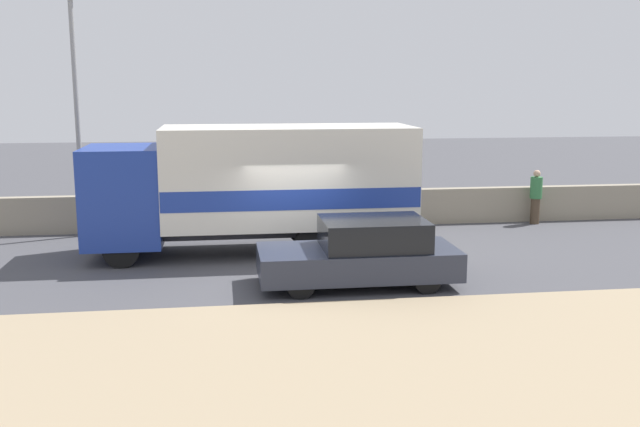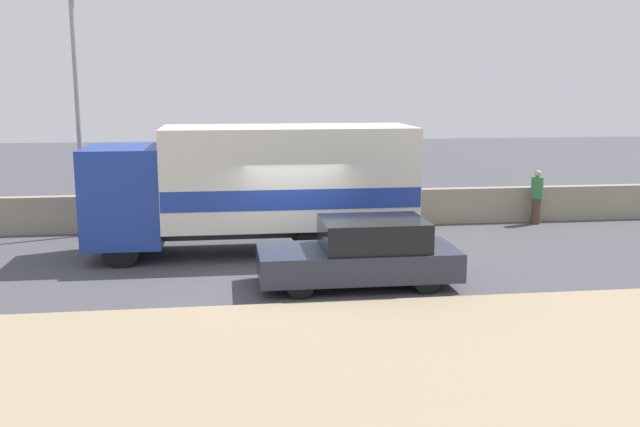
{
  "view_description": "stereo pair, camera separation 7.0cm",
  "coord_description": "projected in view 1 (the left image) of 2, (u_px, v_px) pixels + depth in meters",
  "views": [
    {
      "loc": [
        -1.78,
        -15.92,
        4.46
      ],
      "look_at": [
        0.56,
        0.89,
        1.33
      ],
      "focal_mm": 40.0,
      "sensor_mm": 36.0,
      "label": 1
    },
    {
      "loc": [
        -1.71,
        -15.93,
        4.46
      ],
      "look_at": [
        0.56,
        0.89,
        1.33
      ],
      "focal_mm": 40.0,
      "sensor_mm": 36.0,
      "label": 2
    }
  ],
  "objects": [
    {
      "name": "ground_plane",
      "position": [
        301.0,
        277.0,
        16.56
      ],
      "size": [
        80.0,
        80.0,
        0.0
      ],
      "primitive_type": "plane",
      "color": "#47474C"
    },
    {
      "name": "dirt_shoulder_foreground",
      "position": [
        340.0,
        368.0,
        11.23
      ],
      "size": [
        60.0,
        6.86,
        0.04
      ],
      "color": "#9E896B",
      "rests_on": "ground_plane"
    },
    {
      "name": "stone_wall_backdrop",
      "position": [
        280.0,
        210.0,
        22.16
      ],
      "size": [
        60.0,
        0.35,
        1.12
      ],
      "color": "gray",
      "rests_on": "ground_plane"
    },
    {
      "name": "street_lamp",
      "position": [
        76.0,
        97.0,
        20.3
      ],
      "size": [
        0.56,
        0.28,
        7.01
      ],
      "color": "gray",
      "rests_on": "ground_plane"
    },
    {
      "name": "box_truck",
      "position": [
        259.0,
        184.0,
        18.64
      ],
      "size": [
        8.43,
        2.61,
        3.34
      ],
      "rotation": [
        0.0,
        0.0,
        3.14
      ],
      "color": "navy",
      "rests_on": "ground_plane"
    },
    {
      "name": "car_hatchback",
      "position": [
        363.0,
        253.0,
        15.81
      ],
      "size": [
        4.4,
        1.89,
        1.49
      ],
      "rotation": [
        0.0,
        0.0,
        3.14
      ],
      "color": "#282D3D",
      "rests_on": "ground_plane"
    },
    {
      "name": "pedestrian",
      "position": [
        536.0,
        196.0,
        22.7
      ],
      "size": [
        0.38,
        0.38,
        1.73
      ],
      "color": "#473828",
      "rests_on": "ground_plane"
    }
  ]
}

